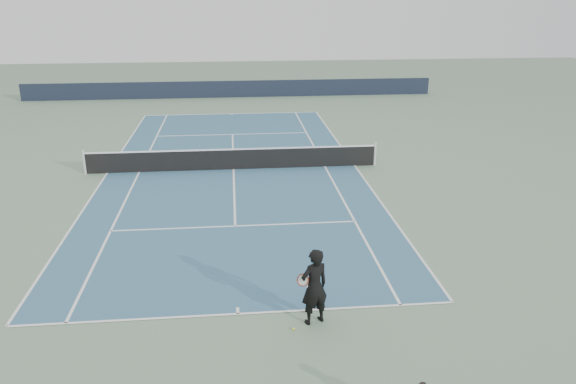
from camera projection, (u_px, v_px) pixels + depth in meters
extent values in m
plane|color=slate|center=(234.00, 170.00, 24.95)|extent=(80.00, 80.00, 0.00)
cube|color=#345F7B|center=(234.00, 169.00, 24.94)|extent=(10.97, 23.77, 0.01)
cylinder|color=silver|center=(84.00, 162.00, 24.16)|extent=(0.10, 0.10, 1.07)
cylinder|color=silver|center=(375.00, 154.00, 25.37)|extent=(0.10, 0.10, 1.07)
cube|color=black|center=(233.00, 160.00, 24.79)|extent=(12.80, 0.03, 0.90)
cube|color=white|center=(233.00, 149.00, 24.63)|extent=(12.80, 0.04, 0.06)
cube|color=black|center=(231.00, 89.00, 41.48)|extent=(30.00, 0.25, 1.20)
imported|color=black|center=(314.00, 287.00, 13.19)|extent=(0.87, 0.76, 1.93)
torus|color=maroon|center=(303.00, 280.00, 13.04)|extent=(0.34, 0.18, 0.36)
cylinder|color=white|center=(303.00, 280.00, 13.04)|extent=(0.29, 0.14, 0.32)
cylinder|color=white|center=(308.00, 289.00, 13.17)|extent=(0.08, 0.13, 0.27)
sphere|color=yellow|center=(293.00, 329.00, 13.17)|extent=(0.07, 0.07, 0.07)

